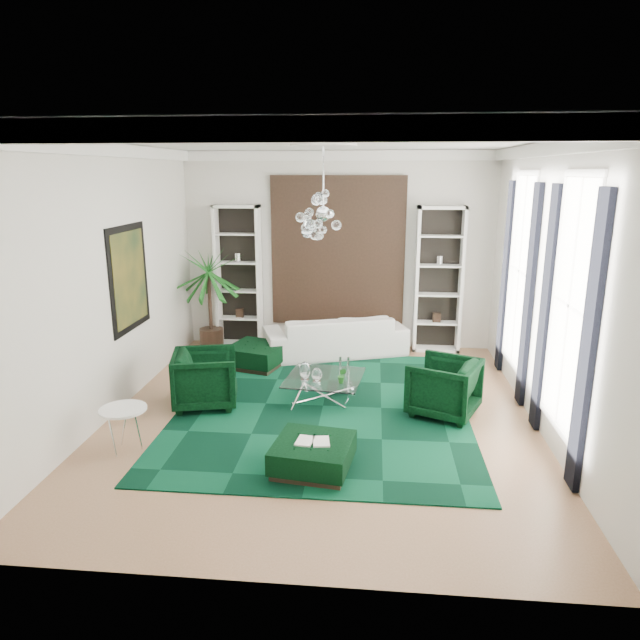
# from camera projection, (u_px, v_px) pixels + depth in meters

# --- Properties ---
(floor) EXTENTS (6.00, 7.00, 0.02)m
(floor) POSITION_uv_depth(u_px,v_px,m) (321.00, 416.00, 8.24)
(floor) COLOR #AC7E5A
(floor) RESTS_ON ground
(ceiling) EXTENTS (6.00, 7.00, 0.02)m
(ceiling) POSITION_uv_depth(u_px,v_px,m) (321.00, 140.00, 7.28)
(ceiling) COLOR white
(ceiling) RESTS_ON ground
(wall_back) EXTENTS (6.00, 0.02, 3.80)m
(wall_back) POSITION_uv_depth(u_px,v_px,m) (338.00, 251.00, 11.14)
(wall_back) COLOR silver
(wall_back) RESTS_ON ground
(wall_front) EXTENTS (6.00, 0.02, 3.80)m
(wall_front) POSITION_uv_depth(u_px,v_px,m) (279.00, 375.00, 4.38)
(wall_front) COLOR silver
(wall_front) RESTS_ON ground
(wall_left) EXTENTS (0.02, 7.00, 3.80)m
(wall_left) POSITION_uv_depth(u_px,v_px,m) (109.00, 282.00, 8.04)
(wall_left) COLOR silver
(wall_left) RESTS_ON ground
(wall_right) EXTENTS (0.02, 7.00, 3.80)m
(wall_right) POSITION_uv_depth(u_px,v_px,m) (549.00, 290.00, 7.48)
(wall_right) COLOR silver
(wall_right) RESTS_ON ground
(crown_molding) EXTENTS (6.00, 7.00, 0.18)m
(crown_molding) POSITION_uv_depth(u_px,v_px,m) (321.00, 149.00, 7.31)
(crown_molding) COLOR white
(crown_molding) RESTS_ON ceiling
(ceiling_medallion) EXTENTS (0.90, 0.90, 0.05)m
(ceiling_medallion) POSITION_uv_depth(u_px,v_px,m) (323.00, 144.00, 7.58)
(ceiling_medallion) COLOR white
(ceiling_medallion) RESTS_ON ceiling
(tapestry) EXTENTS (2.50, 0.06, 2.80)m
(tapestry) POSITION_uv_depth(u_px,v_px,m) (338.00, 252.00, 11.09)
(tapestry) COLOR black
(tapestry) RESTS_ON wall_back
(shelving_left) EXTENTS (0.90, 0.38, 2.80)m
(shelving_left) POSITION_uv_depth(u_px,v_px,m) (239.00, 277.00, 11.25)
(shelving_left) COLOR white
(shelving_left) RESTS_ON floor
(shelving_right) EXTENTS (0.90, 0.38, 2.80)m
(shelving_right) POSITION_uv_depth(u_px,v_px,m) (439.00, 280.00, 10.90)
(shelving_right) COLOR white
(shelving_right) RESTS_ON floor
(painting) EXTENTS (0.04, 1.30, 1.60)m
(painting) POSITION_uv_depth(u_px,v_px,m) (130.00, 278.00, 8.62)
(painting) COLOR black
(painting) RESTS_ON wall_left
(window_near) EXTENTS (0.03, 1.10, 2.90)m
(window_near) POSITION_uv_depth(u_px,v_px,m) (570.00, 306.00, 6.62)
(window_near) COLOR white
(window_near) RESTS_ON wall_right
(curtain_near_a) EXTENTS (0.07, 0.30, 3.25)m
(curtain_near_a) POSITION_uv_depth(u_px,v_px,m) (588.00, 346.00, 5.93)
(curtain_near_a) COLOR black
(curtain_near_a) RESTS_ON floor
(curtain_near_b) EXTENTS (0.07, 0.30, 3.25)m
(curtain_near_b) POSITION_uv_depth(u_px,v_px,m) (545.00, 311.00, 7.44)
(curtain_near_b) COLOR black
(curtain_near_b) RESTS_ON floor
(window_far) EXTENTS (0.03, 1.10, 2.90)m
(window_far) POSITION_uv_depth(u_px,v_px,m) (520.00, 271.00, 8.93)
(window_far) COLOR white
(window_far) RESTS_ON wall_right
(curtain_far_a) EXTENTS (0.07, 0.30, 3.25)m
(curtain_far_a) POSITION_uv_depth(u_px,v_px,m) (529.00, 297.00, 8.25)
(curtain_far_a) COLOR black
(curtain_far_a) RESTS_ON floor
(curtain_far_b) EXTENTS (0.07, 0.30, 3.25)m
(curtain_far_b) POSITION_uv_depth(u_px,v_px,m) (505.00, 278.00, 9.75)
(curtain_far_b) COLOR black
(curtain_far_b) RESTS_ON floor
(rug) EXTENTS (4.20, 5.00, 0.02)m
(rug) POSITION_uv_depth(u_px,v_px,m) (323.00, 406.00, 8.53)
(rug) COLOR black
(rug) RESTS_ON floor
(sofa) EXTENTS (2.85, 1.84, 0.78)m
(sofa) POSITION_uv_depth(u_px,v_px,m) (335.00, 335.00, 10.89)
(sofa) COLOR silver
(sofa) RESTS_ON floor
(armchair_left) EXTENTS (1.12, 1.10, 0.85)m
(armchair_left) POSITION_uv_depth(u_px,v_px,m) (206.00, 379.00, 8.49)
(armchair_left) COLOR black
(armchair_left) RESTS_ON floor
(armchair_right) EXTENTS (1.20, 1.19, 0.83)m
(armchair_right) POSITION_uv_depth(u_px,v_px,m) (444.00, 387.00, 8.17)
(armchair_right) COLOR black
(armchair_right) RESTS_ON floor
(coffee_table) EXTENTS (1.24, 1.24, 0.38)m
(coffee_table) POSITION_uv_depth(u_px,v_px,m) (324.00, 389.00, 8.72)
(coffee_table) COLOR white
(coffee_table) RESTS_ON floor
(ottoman_side) EXTENTS (1.13, 1.13, 0.40)m
(ottoman_side) POSITION_uv_depth(u_px,v_px,m) (257.00, 356.00, 10.24)
(ottoman_side) COLOR black
(ottoman_side) RESTS_ON floor
(ottoman_front) EXTENTS (1.00, 1.00, 0.35)m
(ottoman_front) POSITION_uv_depth(u_px,v_px,m) (313.00, 456.00, 6.70)
(ottoman_front) COLOR black
(ottoman_front) RESTS_ON floor
(book) EXTENTS (0.40, 0.27, 0.03)m
(book) POSITION_uv_depth(u_px,v_px,m) (313.00, 441.00, 6.65)
(book) COLOR white
(book) RESTS_ON ottoman_front
(side_table) EXTENTS (0.62, 0.62, 0.56)m
(side_table) POSITION_uv_depth(u_px,v_px,m) (125.00, 430.00, 7.14)
(side_table) COLOR white
(side_table) RESTS_ON floor
(palm) EXTENTS (1.95, 1.95, 2.52)m
(palm) POSITION_uv_depth(u_px,v_px,m) (209.00, 287.00, 10.99)
(palm) COLOR #195F1B
(palm) RESTS_ON floor
(chandelier) EXTENTS (0.99, 0.99, 0.75)m
(chandelier) POSITION_uv_depth(u_px,v_px,m) (323.00, 214.00, 7.81)
(chandelier) COLOR white
(chandelier) RESTS_ON ceiling
(table_plant) EXTENTS (0.15, 0.14, 0.24)m
(table_plant) POSITION_uv_depth(u_px,v_px,m) (342.00, 375.00, 8.39)
(table_plant) COLOR #195F1B
(table_plant) RESTS_ON coffee_table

